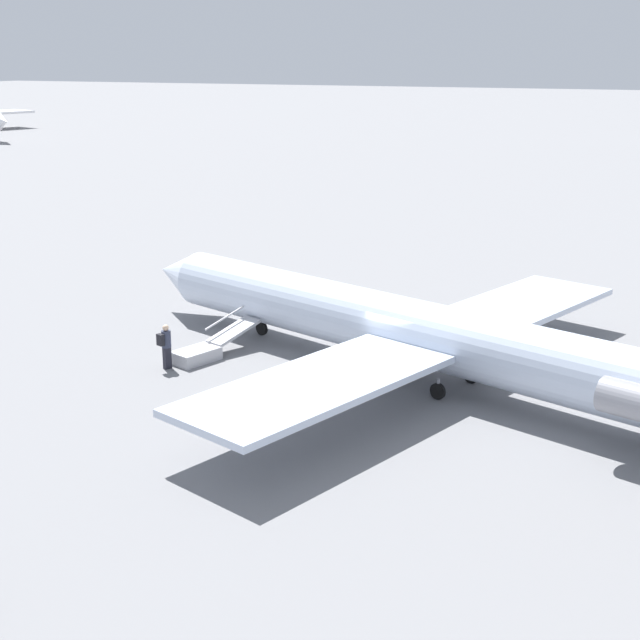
# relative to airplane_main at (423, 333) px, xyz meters

# --- Properties ---
(ground_plane) EXTENTS (600.00, 600.00, 0.00)m
(ground_plane) POSITION_rel_airplane_main_xyz_m (0.83, -0.26, -1.85)
(ground_plane) COLOR slate
(airplane_main) EXTENTS (28.15, 21.90, 6.18)m
(airplane_main) POSITION_rel_airplane_main_xyz_m (0.00, 0.00, 0.00)
(airplane_main) COLOR silver
(airplane_main) RESTS_ON ground
(boarding_stairs) EXTENTS (2.14, 4.13, 1.59)m
(boarding_stairs) POSITION_rel_airplane_main_xyz_m (8.55, 1.26, -1.48)
(boarding_stairs) COLOR #B2B2B7
(boarding_stairs) RESTS_ON ground
(passenger) EXTENTS (0.42, 0.57, 1.74)m
(passenger) POSITION_rel_airplane_main_xyz_m (9.24, 2.80, -0.84)
(passenger) COLOR #23232D
(passenger) RESTS_ON ground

